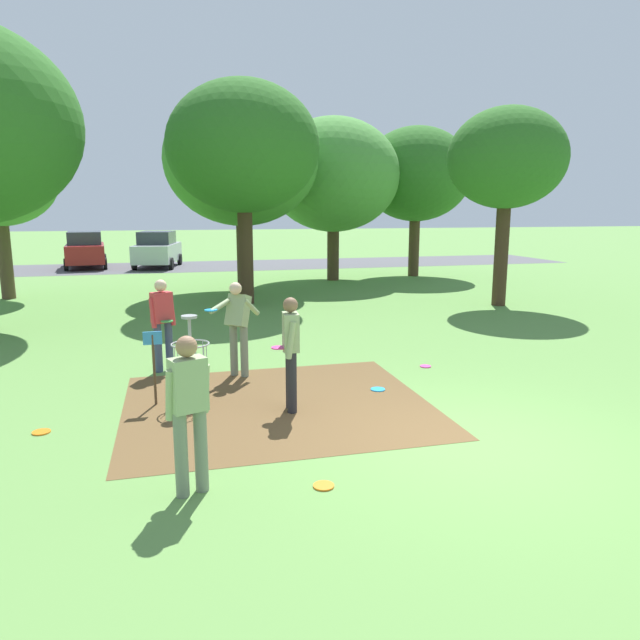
% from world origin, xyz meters
% --- Properties ---
extents(ground_plane, '(160.00, 160.00, 0.00)m').
position_xyz_m(ground_plane, '(0.00, 0.00, 0.00)').
color(ground_plane, '#5B8942').
extents(dirt_tee_pad, '(4.60, 4.11, 0.01)m').
position_xyz_m(dirt_tee_pad, '(-2.12, 2.08, 0.00)').
color(dirt_tee_pad, brown).
rests_on(dirt_tee_pad, ground).
extents(disc_golf_basket, '(0.98, 0.58, 1.39)m').
position_xyz_m(disc_golf_basket, '(-3.45, 2.47, 0.75)').
color(disc_golf_basket, '#9E9EA3').
rests_on(disc_golf_basket, ground).
extents(player_foreground_watching, '(1.03, 0.72, 1.71)m').
position_xyz_m(player_foreground_watching, '(-2.52, 3.79, 0.99)').
color(player_foreground_watching, slate).
rests_on(player_foreground_watching, ground).
extents(player_throwing, '(0.50, 0.44, 1.71)m').
position_xyz_m(player_throwing, '(-3.50, -0.48, 0.97)').
color(player_throwing, slate).
rests_on(player_throwing, ground).
extents(player_waiting_left, '(0.49, 0.45, 1.71)m').
position_xyz_m(player_waiting_left, '(-3.82, 4.48, 0.97)').
color(player_waiting_left, '#384260').
rests_on(player_waiting_left, ground).
extents(player_waiting_right, '(0.41, 0.48, 1.71)m').
position_xyz_m(player_waiting_right, '(-1.97, 1.79, 0.97)').
color(player_waiting_right, '#232328').
rests_on(player_waiting_right, ground).
extents(frisbee_near_basket, '(0.21, 0.21, 0.02)m').
position_xyz_m(frisbee_near_basket, '(1.01, 3.53, 0.01)').
color(frisbee_near_basket, '#E53D99').
rests_on(frisbee_near_basket, ground).
extents(frisbee_by_tee, '(0.24, 0.24, 0.02)m').
position_xyz_m(frisbee_by_tee, '(-5.41, 1.74, 0.01)').
color(frisbee_by_tee, orange).
rests_on(frisbee_by_tee, ground).
extents(frisbee_mid_grass, '(0.24, 0.24, 0.02)m').
position_xyz_m(frisbee_mid_grass, '(-0.37, 2.39, 0.01)').
color(frisbee_mid_grass, '#1E93DB').
rests_on(frisbee_mid_grass, ground).
extents(frisbee_far_left, '(0.23, 0.23, 0.02)m').
position_xyz_m(frisbee_far_left, '(-2.11, -0.69, 0.01)').
color(frisbee_far_left, orange).
rests_on(frisbee_far_left, ground).
extents(tree_near_right, '(4.80, 4.80, 6.50)m').
position_xyz_m(tree_near_right, '(6.94, 17.89, 4.45)').
color(tree_near_right, '#4C3823').
rests_on(tree_near_right, ground).
extents(tree_mid_left, '(5.44, 5.44, 6.65)m').
position_xyz_m(tree_mid_left, '(3.00, 17.24, 4.33)').
color(tree_mid_left, '#4C3823').
rests_on(tree_mid_left, ground).
extents(tree_mid_center, '(5.42, 5.42, 6.98)m').
position_xyz_m(tree_mid_center, '(-1.07, 14.72, 4.66)').
color(tree_mid_center, '#4C3823').
rests_on(tree_mid_center, ground).
extents(tree_mid_right, '(3.53, 3.53, 5.97)m').
position_xyz_m(tree_mid_right, '(6.26, 9.64, 4.43)').
color(tree_mid_right, '#422D1E').
rests_on(tree_mid_right, ground).
extents(tree_far_center, '(4.67, 4.67, 6.81)m').
position_xyz_m(tree_far_center, '(-1.34, 11.98, 4.80)').
color(tree_far_center, '#422D1E').
rests_on(tree_far_center, ground).
extents(parking_lot_strip, '(36.00, 6.00, 0.01)m').
position_xyz_m(parking_lot_strip, '(0.00, 24.79, 0.00)').
color(parking_lot_strip, '#4C4C51').
rests_on(parking_lot_strip, ground).
extents(parked_car_leftmost, '(2.32, 4.37, 1.84)m').
position_xyz_m(parked_car_leftmost, '(-7.87, 25.46, 0.92)').
color(parked_car_leftmost, maroon).
rests_on(parked_car_leftmost, ground).
extents(parked_car_center_left, '(2.51, 4.45, 1.84)m').
position_xyz_m(parked_car_center_left, '(-4.30, 24.76, 0.92)').
color(parked_car_center_left, '#B2B7BC').
rests_on(parked_car_center_left, ground).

